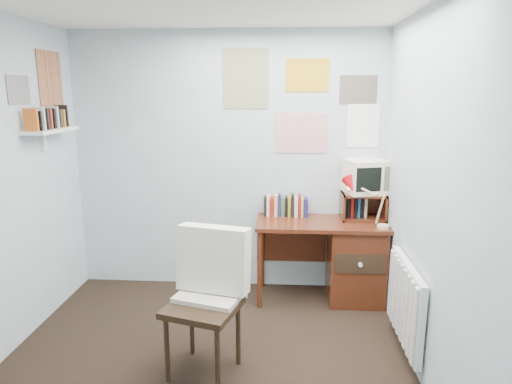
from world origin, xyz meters
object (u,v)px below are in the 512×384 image
desk (349,258)px  crt_tv (366,175)px  desk_lamp (384,207)px  wall_shelf (51,130)px  radiator (406,303)px  tv_riser (363,206)px  desk_chair (203,307)px

desk → crt_tv: 0.80m
desk → desk_lamp: bearing=-34.9°
wall_shelf → radiator: bearing=-10.9°
wall_shelf → tv_riser: bearing=10.3°
desk → crt_tv: size_ratio=3.35×
desk_lamp → tv_riser: bearing=130.0°
desk_lamp → wall_shelf: 2.91m
wall_shelf → desk_chair: bearing=-31.7°
desk_chair → desk_lamp: size_ratio=2.56×
desk_chair → desk_lamp: desk_lamp is taller
desk_lamp → crt_tv: crt_tv is taller
desk_lamp → tv_riser: (-0.14, 0.29, -0.07)m
tv_riser → crt_tv: bearing=54.5°
tv_riser → radiator: bearing=-80.7°
desk_chair → desk_lamp: 1.83m
desk_chair → wall_shelf: wall_shelf is taller
wall_shelf → crt_tv: bearing=10.7°
tv_riser → wall_shelf: 2.83m
desk_lamp → wall_shelf: wall_shelf is taller
tv_riser → desk_lamp: bearing=-64.6°
desk_chair → tv_riser: (1.28, 1.36, 0.39)m
tv_riser → desk_chair: bearing=-133.3°
desk_lamp → radiator: desk_lamp is taller
wall_shelf → desk: bearing=8.4°
desk → radiator: bearing=-72.8°
desk_lamp → desk_chair: bearing=-128.4°
crt_tv → wall_shelf: (-2.70, -0.51, 0.44)m
desk_chair → tv_riser: size_ratio=2.48×
desk → tv_riser: bearing=43.0°
desk → desk_lamp: size_ratio=3.09×
crt_tv → radiator: crt_tv is taller
radiator → wall_shelf: wall_shelf is taller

